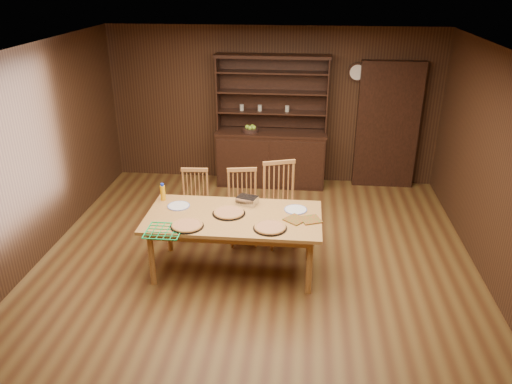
# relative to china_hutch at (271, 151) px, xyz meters

# --- Properties ---
(floor) EXTENTS (6.00, 6.00, 0.00)m
(floor) POSITION_rel_china_hutch_xyz_m (0.00, -2.75, -0.60)
(floor) COLOR brown
(floor) RESTS_ON ground
(room_shell) EXTENTS (6.00, 6.00, 6.00)m
(room_shell) POSITION_rel_china_hutch_xyz_m (0.00, -2.75, 0.98)
(room_shell) COLOR white
(room_shell) RESTS_ON floor
(china_hutch) EXTENTS (1.84, 0.52, 2.17)m
(china_hutch) POSITION_rel_china_hutch_xyz_m (0.00, 0.00, 0.00)
(china_hutch) COLOR black
(china_hutch) RESTS_ON floor
(doorway) EXTENTS (1.00, 0.18, 2.10)m
(doorway) POSITION_rel_china_hutch_xyz_m (1.90, 0.15, 0.45)
(doorway) COLOR black
(doorway) RESTS_ON floor
(wall_clock) EXTENTS (0.30, 0.05, 0.30)m
(wall_clock) POSITION_rel_china_hutch_xyz_m (1.35, 0.20, 1.30)
(wall_clock) COLOR black
(wall_clock) RESTS_ON room_shell
(dining_table) EXTENTS (2.06, 1.03, 0.75)m
(dining_table) POSITION_rel_china_hutch_xyz_m (-0.24, -2.79, 0.08)
(dining_table) COLOR #B1833D
(dining_table) RESTS_ON floor
(chair_left) EXTENTS (0.41, 0.39, 0.94)m
(chair_left) POSITION_rel_china_hutch_xyz_m (-0.91, -1.89, -0.10)
(chair_left) COLOR #C57D43
(chair_left) RESTS_ON floor
(chair_center) EXTENTS (0.48, 0.46, 1.01)m
(chair_center) POSITION_rel_china_hutch_xyz_m (-0.23, -2.00, -0.06)
(chair_center) COLOR #C57D43
(chair_center) RESTS_ON floor
(chair_right) EXTENTS (0.58, 0.56, 1.12)m
(chair_right) POSITION_rel_china_hutch_xyz_m (0.27, -1.98, 0.00)
(chair_right) COLOR #C57D43
(chair_right) RESTS_ON floor
(pizza_left) EXTENTS (0.38, 0.38, 0.04)m
(pizza_left) POSITION_rel_china_hutch_xyz_m (-0.72, -3.11, 0.17)
(pizza_left) COLOR black
(pizza_left) RESTS_ON dining_table
(pizza_right) EXTENTS (0.38, 0.38, 0.04)m
(pizza_right) POSITION_rel_china_hutch_xyz_m (0.21, -3.06, 0.17)
(pizza_right) COLOR black
(pizza_right) RESTS_ON dining_table
(pizza_center) EXTENTS (0.39, 0.39, 0.04)m
(pizza_center) POSITION_rel_china_hutch_xyz_m (-0.30, -2.74, 0.17)
(pizza_center) COLOR black
(pizza_center) RESTS_ON dining_table
(cooling_rack) EXTENTS (0.49, 0.49, 0.02)m
(cooling_rack) POSITION_rel_china_hutch_xyz_m (-0.95, -3.24, 0.16)
(cooling_rack) COLOR #0DB14F
(cooling_rack) RESTS_ON dining_table
(plate_left) EXTENTS (0.27, 0.27, 0.02)m
(plate_left) POSITION_rel_china_hutch_xyz_m (-0.94, -2.61, 0.16)
(plate_left) COLOR silver
(plate_left) RESTS_ON dining_table
(plate_right) EXTENTS (0.28, 0.28, 0.02)m
(plate_right) POSITION_rel_china_hutch_xyz_m (0.48, -2.57, 0.16)
(plate_right) COLOR silver
(plate_right) RESTS_ON dining_table
(foil_dish) EXTENTS (0.28, 0.24, 0.10)m
(foil_dish) POSITION_rel_china_hutch_xyz_m (-0.12, -2.45, 0.20)
(foil_dish) COLOR silver
(foil_dish) RESTS_ON dining_table
(juice_bottle) EXTENTS (0.06, 0.06, 0.22)m
(juice_bottle) POSITION_rel_china_hutch_xyz_m (-1.18, -2.44, 0.26)
(juice_bottle) COLOR #F1A70C
(juice_bottle) RESTS_ON dining_table
(pot_holder_a) EXTENTS (0.28, 0.28, 0.02)m
(pot_holder_a) POSITION_rel_china_hutch_xyz_m (0.66, -2.81, 0.16)
(pot_holder_a) COLOR red
(pot_holder_a) RESTS_ON dining_table
(pot_holder_b) EXTENTS (0.30, 0.30, 0.02)m
(pot_holder_b) POSITION_rel_china_hutch_xyz_m (0.49, -2.83, 0.16)
(pot_holder_b) COLOR red
(pot_holder_b) RESTS_ON dining_table
(fruit_bowl) EXTENTS (0.26, 0.26, 0.12)m
(fruit_bowl) POSITION_rel_china_hutch_xyz_m (-0.34, -0.07, 0.39)
(fruit_bowl) COLOR black
(fruit_bowl) RESTS_ON china_hutch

